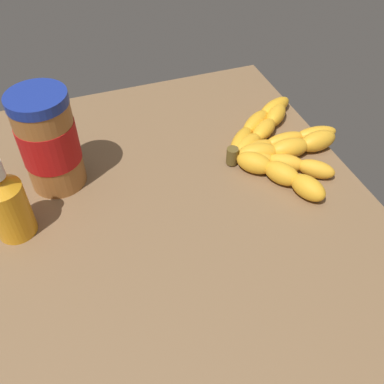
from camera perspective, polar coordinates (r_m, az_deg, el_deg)
name	(u,v)px	position (r cm, az deg, el deg)	size (l,w,h in cm)	color
ground_plane	(169,233)	(67.13, -3.09, -5.40)	(78.21, 65.40, 5.00)	brown
banana_bunch	(276,146)	(77.22, 11.06, 6.02)	(28.65, 21.99, 3.58)	gold
peanut_butter_jar	(49,141)	(69.60, -18.42, 6.38)	(8.92, 8.92, 16.47)	#9E602D
honey_bottle	(7,203)	(65.08, -23.29, -1.39)	(5.64, 5.64, 13.37)	orange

